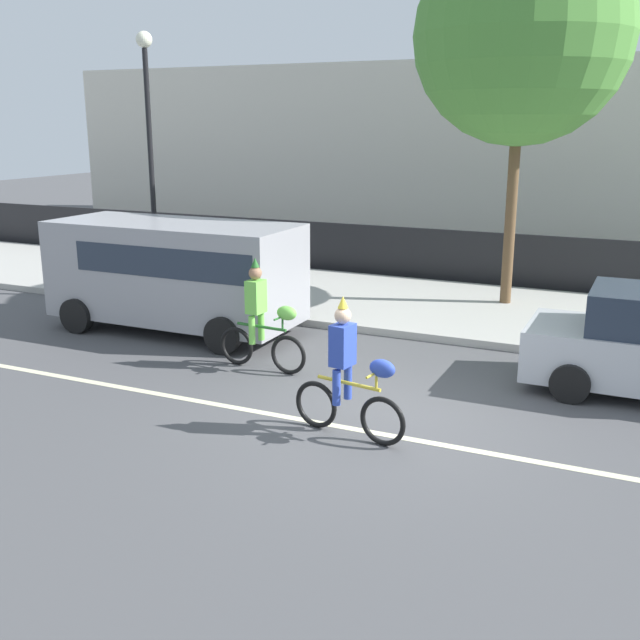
% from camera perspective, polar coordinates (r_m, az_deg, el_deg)
% --- Properties ---
extents(ground_plane, '(80.00, 80.00, 0.00)m').
position_cam_1_polar(ground_plane, '(10.76, 4.51, -7.50)').
color(ground_plane, '#4C4C4F').
extents(road_centre_line, '(36.00, 0.14, 0.01)m').
position_cam_1_polar(road_centre_line, '(10.33, 3.54, -8.45)').
color(road_centre_line, beige).
rests_on(road_centre_line, ground).
extents(sidewalk_curb, '(60.00, 5.00, 0.15)m').
position_cam_1_polar(sidewalk_curb, '(16.71, 12.28, 0.64)').
color(sidewalk_curb, '#ADAAA3').
rests_on(sidewalk_curb, ground).
extents(fence_line, '(40.00, 0.08, 1.40)m').
position_cam_1_polar(fence_line, '(19.37, 14.28, 4.35)').
color(fence_line, black).
rests_on(fence_line, ground).
extents(building_backdrop, '(28.00, 8.00, 5.95)m').
position_cam_1_polar(building_backdrop, '(28.18, 11.25, 12.36)').
color(building_backdrop, beige).
rests_on(building_backdrop, ground).
extents(parade_cyclist_lime, '(1.72, 0.50, 1.92)m').
position_cam_1_polar(parade_cyclist_lime, '(12.58, -4.44, -0.12)').
color(parade_cyclist_lime, black).
rests_on(parade_cyclist_lime, ground).
extents(parade_cyclist_cobalt, '(1.71, 0.53, 1.92)m').
position_cam_1_polar(parade_cyclist_cobalt, '(9.87, 2.27, -4.35)').
color(parade_cyclist_cobalt, black).
rests_on(parade_cyclist_cobalt, ground).
extents(parked_van_grey, '(5.00, 2.22, 2.18)m').
position_cam_1_polar(parked_van_grey, '(15.10, -10.77, 3.90)').
color(parked_van_grey, '#99999E').
rests_on(parked_van_grey, ground).
extents(street_lamp_post, '(0.36, 0.36, 5.86)m').
position_cam_1_polar(street_lamp_post, '(17.86, -12.90, 14.20)').
color(street_lamp_post, black).
rests_on(street_lamp_post, sidewalk_curb).
extents(street_tree_near_lamp, '(4.50, 4.50, 7.91)m').
position_cam_1_polar(street_tree_near_lamp, '(16.97, 15.17, 20.19)').
color(street_tree_near_lamp, brown).
rests_on(street_tree_near_lamp, sidewalk_curb).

